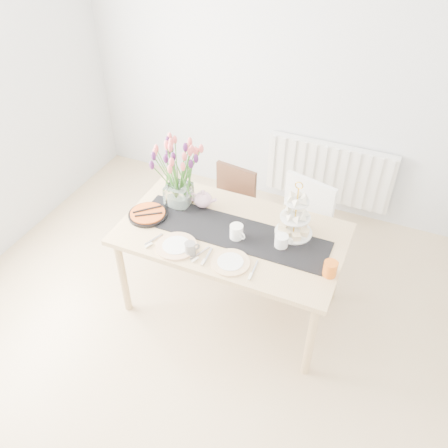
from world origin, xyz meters
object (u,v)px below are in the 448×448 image
at_px(teapot, 203,200).
at_px(mug_white, 236,232).
at_px(plate_left, 176,246).
at_px(cake_stand, 295,221).
at_px(mug_grey, 190,248).
at_px(tulip_vase, 177,165).
at_px(cream_jug, 281,241).
at_px(chair_brown, 230,204).
at_px(mug_orange, 330,269).
at_px(radiator, 329,172).
at_px(dining_table, 232,240).
at_px(chair_white, 300,224).
at_px(tart_tin, 148,214).
at_px(plate_right, 230,262).

height_order(teapot, mug_white, teapot).
bearing_deg(mug_white, plate_left, -121.38).
distance_m(cake_stand, mug_grey, 0.75).
relative_size(tulip_vase, cream_jug, 6.79).
distance_m(chair_brown, teapot, 0.62).
relative_size(tulip_vase, mug_orange, 5.97).
distance_m(cream_jug, mug_orange, 0.39).
distance_m(radiator, dining_table, 1.56).
relative_size(tulip_vase, plate_left, 2.24).
relative_size(radiator, dining_table, 0.75).
bearing_deg(chair_white, cake_stand, -68.11).
bearing_deg(cake_stand, tart_tin, -167.08).
bearing_deg(mug_grey, radiator, 28.12).
distance_m(tart_tin, plate_right, 0.78).
relative_size(plate_left, plate_right, 1.10).
bearing_deg(teapot, chair_brown, 86.71).
distance_m(chair_white, mug_white, 0.74).
bearing_deg(mug_orange, mug_white, 110.76).
height_order(cream_jug, plate_right, cream_jug).
bearing_deg(radiator, chair_brown, -129.34).
xyz_separation_m(chair_brown, cream_jug, (0.66, -0.68, 0.36)).
height_order(cake_stand, teapot, cake_stand).
relative_size(dining_table, cream_jug, 16.97).
distance_m(tart_tin, mug_white, 0.70).
xyz_separation_m(chair_brown, teapot, (-0.02, -0.49, 0.38)).
height_order(dining_table, plate_left, plate_left).
bearing_deg(chair_white, plate_right, -90.73).
xyz_separation_m(tulip_vase, cream_jug, (0.86, -0.15, -0.30)).
bearing_deg(tart_tin, tulip_vase, 56.60).
height_order(teapot, plate_left, teapot).
height_order(chair_white, mug_orange, chair_white).
bearing_deg(teapot, mug_orange, -18.49).
xyz_separation_m(tart_tin, plate_right, (0.75, -0.21, -0.01)).
distance_m(radiator, chair_white, 0.93).
xyz_separation_m(dining_table, mug_white, (0.05, -0.05, 0.13)).
bearing_deg(mug_orange, mug_grey, 129.36).
bearing_deg(chair_white, cream_jug, -73.88).
distance_m(cake_stand, mug_white, 0.41).
relative_size(tulip_vase, teapot, 2.94).
bearing_deg(tart_tin, mug_orange, -2.45).
relative_size(tart_tin, mug_orange, 2.69).
distance_m(radiator, mug_white, 1.62).
distance_m(tulip_vase, mug_orange, 1.30).
height_order(radiator, plate_right, plate_right).
bearing_deg(dining_table, mug_orange, -10.67).
distance_m(tulip_vase, mug_white, 0.65).
xyz_separation_m(cream_jug, mug_orange, (0.37, -0.13, 0.01)).
relative_size(cake_stand, teapot, 1.79).
relative_size(radiator, cake_stand, 3.08).
bearing_deg(mug_white, chair_white, 86.33).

